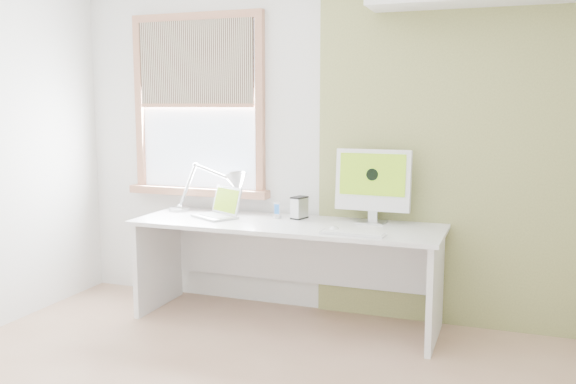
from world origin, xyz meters
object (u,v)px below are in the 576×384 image
at_px(desk_lamp, 226,186).
at_px(imac, 373,182).
at_px(external_drive, 299,208).
at_px(laptop, 220,210).
at_px(desk, 289,248).

height_order(desk_lamp, imac, imac).
relative_size(desk_lamp, external_drive, 4.23).
bearing_deg(desk_lamp, imac, -2.00).
xyz_separation_m(desk_lamp, external_drive, (0.63, -0.07, -0.12)).
bearing_deg(desk_lamp, external_drive, -6.75).
bearing_deg(laptop, desk, 2.40).
xyz_separation_m(desk, laptop, (-0.54, -0.02, 0.25)).
bearing_deg(desk, desk_lamp, 161.85).
distance_m(desk, desk_lamp, 0.73).
distance_m(desk_lamp, laptop, 0.26).
height_order(desk, laptop, laptop).
xyz_separation_m(desk_lamp, laptop, (0.05, -0.21, -0.14)).
relative_size(desk_lamp, imac, 1.30).
bearing_deg(imac, external_drive, -176.43).
relative_size(desk, desk_lamp, 3.18).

